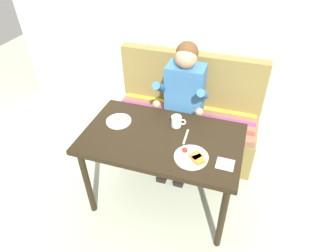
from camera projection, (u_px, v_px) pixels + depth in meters
ground_plane at (163, 198)px, 2.57m from camera, size 8.00×8.00×0.00m
back_wall at (203, 10)px, 2.72m from camera, size 4.40×0.10×2.60m
table at (162, 145)px, 2.17m from camera, size 1.20×0.70×0.73m
couch at (186, 121)px, 2.94m from camera, size 1.44×0.56×1.00m
person at (183, 96)px, 2.56m from camera, size 0.45×0.61×1.21m
plate_breakfast at (192, 157)px, 1.93m from camera, size 0.24×0.24×0.05m
plate_eggs at (119, 121)px, 2.26m from camera, size 0.20×0.20×0.04m
coffee_mug at (177, 121)px, 2.20m from camera, size 0.12×0.08×0.09m
napkin at (225, 164)px, 1.90m from camera, size 0.12×0.11×0.01m
fork at (186, 137)px, 2.12m from camera, size 0.02×0.17×0.00m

